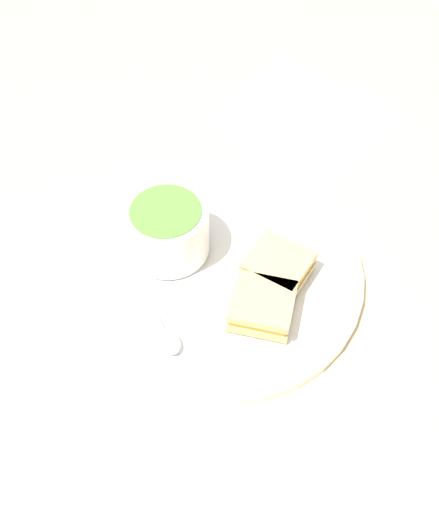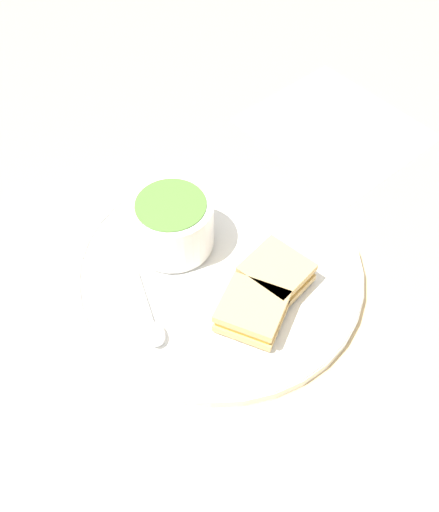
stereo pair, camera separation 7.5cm
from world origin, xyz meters
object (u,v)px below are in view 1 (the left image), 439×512
(spoon, at_px, (166,336))
(sandwich_half_far, at_px, (278,266))
(soup_bowl, at_px, (167,229))
(sandwich_half_near, at_px, (262,306))

(spoon, distance_m, sandwich_half_far, 0.16)
(soup_bowl, xyz_separation_m, spoon, (-0.06, -0.12, -0.03))
(sandwich_half_far, bearing_deg, sandwich_half_near, -139.74)
(soup_bowl, distance_m, spoon, 0.14)
(soup_bowl, relative_size, spoon, 0.89)
(sandwich_half_near, relative_size, sandwich_half_far, 1.03)
(spoon, distance_m, sandwich_half_near, 0.12)
(spoon, xyz_separation_m, sandwich_half_far, (0.16, 0.02, 0.01))
(sandwich_half_far, bearing_deg, soup_bowl, 134.05)
(spoon, height_order, sandwich_half_far, sandwich_half_far)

